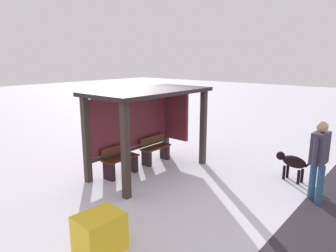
{
  "coord_description": "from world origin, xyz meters",
  "views": [
    {
      "loc": [
        -5.55,
        -5.32,
        2.96
      ],
      "look_at": [
        -0.0,
        -0.63,
        1.35
      ],
      "focal_mm": 32.37,
      "sensor_mm": 36.0,
      "label": 1
    }
  ],
  "objects_px": {
    "bench_left_inside": "(120,163)",
    "dog": "(292,162)",
    "bus_shelter": "(146,110)",
    "bench_center_inside": "(155,151)",
    "grit_bin": "(100,233)",
    "person_walking": "(319,155)"
  },
  "relations": [
    {
      "from": "bus_shelter",
      "to": "person_walking",
      "type": "distance_m",
      "value": 4.23
    },
    {
      "from": "bench_center_inside",
      "to": "person_walking",
      "type": "bearing_deg",
      "value": -85.19
    },
    {
      "from": "bus_shelter",
      "to": "bench_left_inside",
      "type": "height_order",
      "value": "bus_shelter"
    },
    {
      "from": "dog",
      "to": "bus_shelter",
      "type": "bearing_deg",
      "value": 117.67
    },
    {
      "from": "bench_left_inside",
      "to": "dog",
      "type": "bearing_deg",
      "value": -54.25
    },
    {
      "from": "bench_left_inside",
      "to": "grit_bin",
      "type": "height_order",
      "value": "bench_left_inside"
    },
    {
      "from": "bench_center_inside",
      "to": "dog",
      "type": "height_order",
      "value": "bench_center_inside"
    },
    {
      "from": "person_walking",
      "to": "dog",
      "type": "distance_m",
      "value": 1.26
    },
    {
      "from": "bench_left_inside",
      "to": "person_walking",
      "type": "distance_m",
      "value": 4.65
    },
    {
      "from": "bench_center_inside",
      "to": "dog",
      "type": "distance_m",
      "value": 3.69
    },
    {
      "from": "person_walking",
      "to": "bus_shelter",
      "type": "bearing_deg",
      "value": 102.63
    },
    {
      "from": "bench_center_inside",
      "to": "bench_left_inside",
      "type": "bearing_deg",
      "value": 179.91
    },
    {
      "from": "bench_left_inside",
      "to": "bench_center_inside",
      "type": "xyz_separation_m",
      "value": [
        1.34,
        -0.0,
        0.01
      ]
    },
    {
      "from": "bench_left_inside",
      "to": "grit_bin",
      "type": "xyz_separation_m",
      "value": [
        -2.34,
        -2.2,
        -0.02
      ]
    },
    {
      "from": "dog",
      "to": "grit_bin",
      "type": "height_order",
      "value": "dog"
    },
    {
      "from": "bench_left_inside",
      "to": "bus_shelter",
      "type": "bearing_deg",
      "value": -13.89
    },
    {
      "from": "bench_left_inside",
      "to": "dog",
      "type": "relative_size",
      "value": 1.07
    },
    {
      "from": "bus_shelter",
      "to": "bench_left_inside",
      "type": "distance_m",
      "value": 1.54
    },
    {
      "from": "bench_left_inside",
      "to": "dog",
      "type": "height_order",
      "value": "bench_left_inside"
    },
    {
      "from": "bench_center_inside",
      "to": "grit_bin",
      "type": "distance_m",
      "value": 4.29
    },
    {
      "from": "bus_shelter",
      "to": "bench_center_inside",
      "type": "bearing_deg",
      "value": 19.11
    },
    {
      "from": "bench_left_inside",
      "to": "dog",
      "type": "distance_m",
      "value": 4.31
    }
  ]
}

